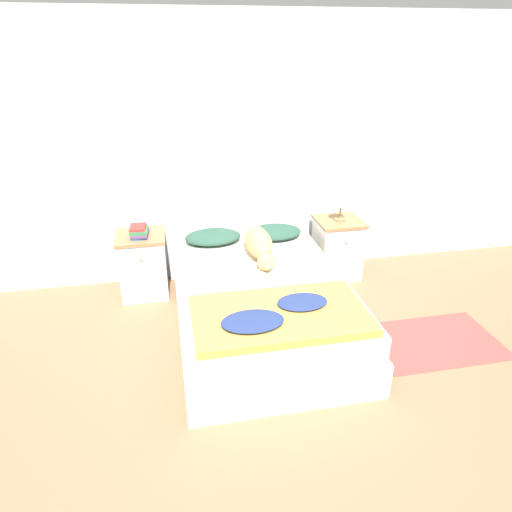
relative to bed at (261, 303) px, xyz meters
The scene contains 13 objects.
ground_plane 1.02m from the bed, 94.85° to the right, with size 16.00×16.00×0.00m, color #896647.
wall_back 1.54m from the bed, 94.20° to the left, with size 9.00×0.06×2.55m.
bed is the anchor object (origin of this frame).
headboard 1.12m from the bed, 90.00° to the left, with size 1.48×0.06×1.14m.
nightstand_left 1.29m from the bed, 140.34° to the left, with size 0.46×0.45×0.62m.
nightstand_right 1.29m from the bed, 39.66° to the left, with size 0.46×0.45×0.62m.
pillow_left 0.92m from the bed, 110.78° to the left, with size 0.54×0.37×0.11m.
pillow_right 0.92m from the bed, 69.22° to the left, with size 0.54×0.37×0.11m.
quilt 0.71m from the bed, 90.86° to the right, with size 1.23×0.72×0.11m.
dog 0.56m from the bed, 80.24° to the left, with size 0.24×0.80×0.24m.
book_stack 1.34m from the bed, 141.33° to the left, with size 0.18×0.24×0.10m.
table_lamp 1.41m from the bed, 39.43° to the left, with size 0.17×0.17×0.29m.
rug 1.48m from the bed, 19.78° to the right, with size 1.08×0.71×0.00m.
Camera 1 is at (-0.62, -2.29, 2.28)m, focal length 32.00 mm.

